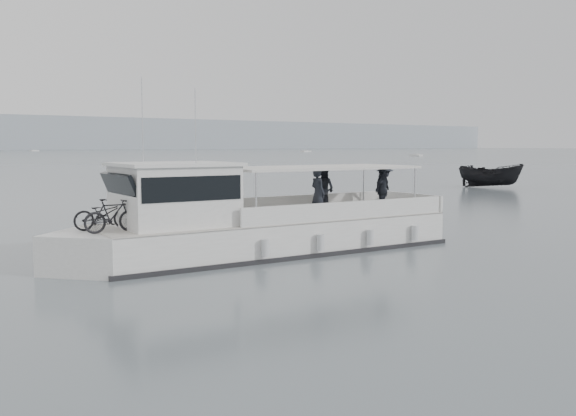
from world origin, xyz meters
TOP-DOWN VIEW (x-y plane):
  - ground at (0.00, 0.00)m, footprint 1400.00×1400.00m
  - tour_boat at (-2.67, -3.34)m, footprint 15.46×4.76m
  - dark_motorboat at (35.47, 13.93)m, footprint 4.94×6.00m

SIDE VIEW (x-z plane):
  - ground at x=0.00m, z-range 0.00..0.00m
  - tour_boat at x=-2.67m, z-range -2.16..4.27m
  - dark_motorboat at x=35.47m, z-range 0.00..2.22m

